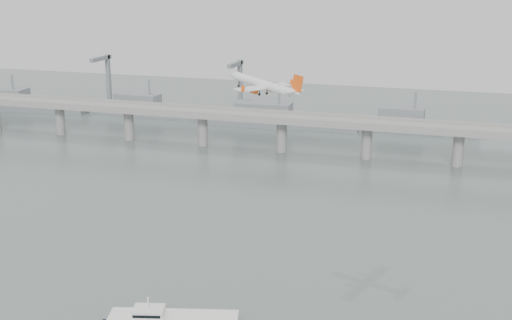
% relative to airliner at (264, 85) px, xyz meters
% --- Properties ---
extents(ground, '(900.00, 900.00, 0.00)m').
position_rel_airliner_xyz_m(ground, '(-0.09, -65.16, -62.45)').
color(ground, '#566461').
rests_on(ground, ground).
extents(bridge, '(800.00, 22.00, 23.90)m').
position_rel_airliner_xyz_m(bridge, '(-1.24, 134.84, -44.80)').
color(bridge, gray).
rests_on(bridge, ground).
extents(distant_fleet, '(453.00, 60.90, 40.00)m').
position_rel_airliner_xyz_m(distant_fleet, '(-155.44, 199.92, -56.23)').
color(distant_fleet, slate).
rests_on(distant_fleet, ground).
extents(airliner, '(33.18, 30.92, 9.35)m').
position_rel_airliner_xyz_m(airliner, '(0.00, 0.00, 0.00)').
color(airliner, white).
rests_on(airliner, ground).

